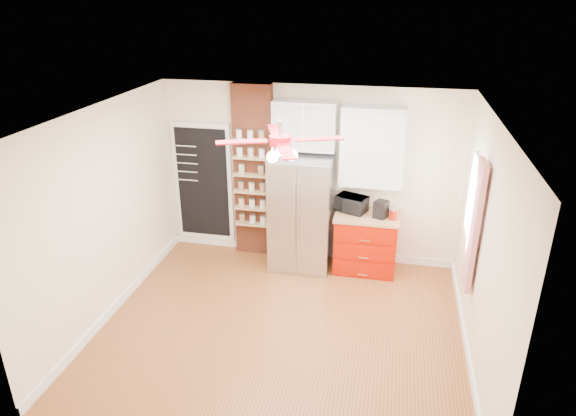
% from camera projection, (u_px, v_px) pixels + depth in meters
% --- Properties ---
extents(floor, '(4.50, 4.50, 0.00)m').
position_uv_depth(floor, '(281.00, 326.00, 6.50)').
color(floor, brown).
rests_on(floor, ground).
extents(ceiling, '(4.50, 4.50, 0.00)m').
position_uv_depth(ceiling, '(280.00, 116.00, 5.44)').
color(ceiling, white).
rests_on(ceiling, wall_back).
extents(wall_back, '(4.50, 0.02, 2.70)m').
position_uv_depth(wall_back, '(309.00, 174.00, 7.77)').
color(wall_back, beige).
rests_on(wall_back, floor).
extents(wall_front, '(4.50, 0.02, 2.70)m').
position_uv_depth(wall_front, '(228.00, 334.00, 4.16)').
color(wall_front, beige).
rests_on(wall_front, floor).
extents(wall_left, '(0.02, 4.00, 2.70)m').
position_uv_depth(wall_left, '(105.00, 214.00, 6.39)').
color(wall_left, beige).
rests_on(wall_left, floor).
extents(wall_right, '(0.02, 4.00, 2.70)m').
position_uv_depth(wall_right, '(484.00, 249.00, 5.54)').
color(wall_right, beige).
rests_on(wall_right, floor).
extents(chalkboard, '(0.95, 0.05, 1.95)m').
position_uv_depth(chalkboard, '(203.00, 183.00, 8.15)').
color(chalkboard, white).
rests_on(chalkboard, wall_back).
extents(brick_pillar, '(0.60, 0.16, 2.70)m').
position_uv_depth(brick_pillar, '(254.00, 172.00, 7.85)').
color(brick_pillar, brown).
rests_on(brick_pillar, floor).
extents(fridge, '(0.90, 0.70, 1.75)m').
position_uv_depth(fridge, '(301.00, 212.00, 7.63)').
color(fridge, '#B9B9BE').
rests_on(fridge, floor).
extents(upper_glass_cabinet, '(0.90, 0.35, 0.70)m').
position_uv_depth(upper_glass_cabinet, '(305.00, 125.00, 7.30)').
color(upper_glass_cabinet, white).
rests_on(upper_glass_cabinet, wall_back).
extents(red_cabinet, '(0.94, 0.64, 0.90)m').
position_uv_depth(red_cabinet, '(365.00, 242.00, 7.66)').
color(red_cabinet, '#A50F00').
rests_on(red_cabinet, floor).
extents(upper_shelf_unit, '(0.90, 0.30, 1.15)m').
position_uv_depth(upper_shelf_unit, '(372.00, 147.00, 7.25)').
color(upper_shelf_unit, white).
rests_on(upper_shelf_unit, wall_back).
extents(window, '(0.04, 0.75, 1.05)m').
position_uv_depth(window, '(474.00, 201.00, 6.28)').
color(window, white).
rests_on(window, wall_right).
extents(curtain, '(0.06, 0.40, 1.55)m').
position_uv_depth(curtain, '(474.00, 226.00, 5.83)').
color(curtain, red).
rests_on(curtain, wall_right).
extents(ceiling_fan, '(1.40, 1.40, 0.44)m').
position_uv_depth(ceiling_fan, '(280.00, 141.00, 5.54)').
color(ceiling_fan, silver).
rests_on(ceiling_fan, ceiling).
extents(toaster_oven, '(0.51, 0.43, 0.24)m').
position_uv_depth(toaster_oven, '(352.00, 204.00, 7.57)').
color(toaster_oven, black).
rests_on(toaster_oven, red_cabinet).
extents(coffee_maker, '(0.24, 0.24, 0.25)m').
position_uv_depth(coffee_maker, '(381.00, 209.00, 7.35)').
color(coffee_maker, black).
rests_on(coffee_maker, red_cabinet).
extents(canister_left, '(0.12, 0.12, 0.15)m').
position_uv_depth(canister_left, '(393.00, 215.00, 7.30)').
color(canister_left, '#A81609').
rests_on(canister_left, red_cabinet).
extents(canister_right, '(0.12, 0.12, 0.13)m').
position_uv_depth(canister_right, '(394.00, 212.00, 7.43)').
color(canister_right, '#A42309').
rests_on(canister_right, red_cabinet).
extents(pantry_jar_oats, '(0.12, 0.12, 0.14)m').
position_uv_depth(pantry_jar_oats, '(242.00, 169.00, 7.72)').
color(pantry_jar_oats, '#BFAE92').
rests_on(pantry_jar_oats, brick_pillar).
extents(pantry_jar_beans, '(0.11, 0.11, 0.14)m').
position_uv_depth(pantry_jar_beans, '(261.00, 171.00, 7.64)').
color(pantry_jar_beans, olive).
rests_on(pantry_jar_beans, brick_pillar).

